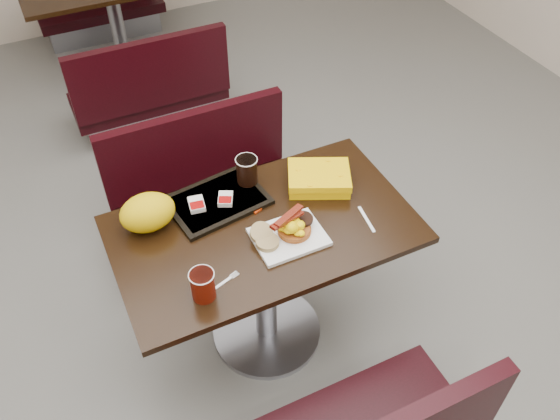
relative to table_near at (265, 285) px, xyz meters
name	(u,v)px	position (x,y,z in m)	size (l,w,h in m)	color
floor	(267,332)	(0.00, 0.00, -0.38)	(6.00, 7.00, 0.01)	gray
table_near	(265,285)	(0.00, 0.00, 0.00)	(1.20, 0.70, 0.75)	black
bench_near_n	(210,191)	(0.00, 0.70, -0.02)	(1.00, 0.46, 0.72)	black
table_far	(118,29)	(0.00, 2.60, 0.00)	(1.20, 0.70, 0.75)	black
bench_far_s	(145,78)	(0.00, 1.90, -0.02)	(1.00, 0.46, 0.72)	black
platter	(289,237)	(0.06, -0.10, 0.38)	(0.27, 0.21, 0.02)	white
pancake_stack	(294,229)	(0.09, -0.09, 0.40)	(0.13, 0.13, 0.03)	#A9551C
sausage_patty	(303,219)	(0.14, -0.07, 0.42)	(0.08, 0.08, 0.01)	black
scrambled_eggs	(291,228)	(0.07, -0.11, 0.44)	(0.10, 0.08, 0.05)	#FFE805
bacon_strips	(287,219)	(0.06, -0.09, 0.48)	(0.16, 0.07, 0.01)	#4D0805
muffin_bottom	(267,242)	(-0.03, -0.10, 0.40)	(0.09, 0.09, 0.02)	tan
muffin_top	(261,233)	(-0.04, -0.06, 0.41)	(0.09, 0.09, 0.02)	tan
coffee_cup_near	(203,285)	(-0.33, -0.22, 0.43)	(0.09, 0.09, 0.12)	maroon
fork	(222,283)	(-0.25, -0.20, 0.38)	(0.12, 0.02, 0.00)	white
knife	(366,219)	(0.39, -0.14, 0.38)	(0.15, 0.01, 0.00)	white
condiment_syrup	(256,210)	(0.01, 0.10, 0.38)	(0.04, 0.03, 0.01)	#A32706
tray	(217,201)	(-0.12, 0.21, 0.38)	(0.39, 0.28, 0.02)	black
hashbrown_sleeve_left	(197,204)	(-0.21, 0.21, 0.40)	(0.06, 0.08, 0.02)	silver
hashbrown_sleeve_right	(225,199)	(-0.09, 0.19, 0.40)	(0.06, 0.08, 0.02)	silver
coffee_cup_far	(247,170)	(0.04, 0.26, 0.45)	(0.09, 0.09, 0.12)	black
clamshell	(319,178)	(0.32, 0.13, 0.41)	(0.26, 0.20, 0.07)	#F6BA04
paper_bag	(148,212)	(-0.41, 0.20, 0.45)	(0.22, 0.16, 0.15)	#FCBF08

